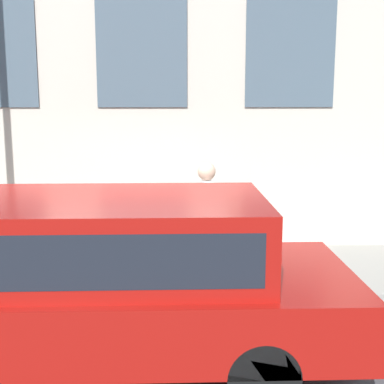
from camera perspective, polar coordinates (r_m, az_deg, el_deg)
ground_plane at (r=7.05m, az=-6.03°, el=-12.24°), size 80.00×80.00×0.00m
sidewalk at (r=8.13m, az=-5.46°, el=-8.62°), size 2.36×60.00×0.14m
fire_hydrant at (r=7.51m, az=-1.61°, el=-6.51°), size 0.37×0.48×0.76m
person at (r=7.72m, az=1.55°, el=-1.58°), size 0.39×0.26×1.61m
parked_truck_red_near at (r=5.47m, az=-10.89°, el=-8.24°), size 2.03×5.38×1.71m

